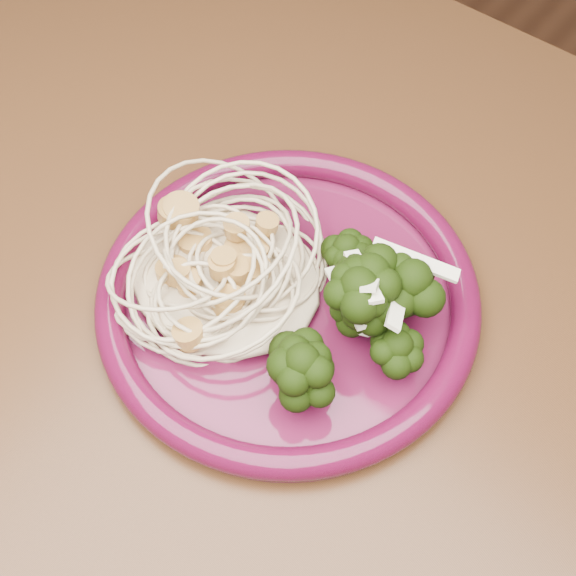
# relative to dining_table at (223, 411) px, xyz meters

# --- Properties ---
(dining_table) EXTENTS (1.20, 0.80, 0.75)m
(dining_table) POSITION_rel_dining_table_xyz_m (0.00, 0.00, 0.00)
(dining_table) COLOR #472814
(dining_table) RESTS_ON ground
(dinner_plate) EXTENTS (0.33, 0.33, 0.02)m
(dinner_plate) POSITION_rel_dining_table_xyz_m (0.02, 0.06, 0.11)
(dinner_plate) COLOR #4D0E2A
(dinner_plate) RESTS_ON dining_table
(spaghetti_pile) EXTENTS (0.17, 0.16, 0.03)m
(spaghetti_pile) POSITION_rel_dining_table_xyz_m (-0.02, 0.04, 0.12)
(spaghetti_pile) COLOR #C5B38E
(spaghetti_pile) RESTS_ON dinner_plate
(scallop_cluster) EXTENTS (0.15, 0.15, 0.04)m
(scallop_cluster) POSITION_rel_dining_table_xyz_m (-0.02, 0.04, 0.15)
(scallop_cluster) COLOR #BC8E46
(scallop_cluster) RESTS_ON spaghetti_pile
(broccoli_pile) EXTENTS (0.13, 0.17, 0.05)m
(broccoli_pile) POSITION_rel_dining_table_xyz_m (0.07, 0.07, 0.13)
(broccoli_pile) COLOR black
(broccoli_pile) RESTS_ON dinner_plate
(onion_garnish) EXTENTS (0.09, 0.11, 0.05)m
(onion_garnish) POSITION_rel_dining_table_xyz_m (0.07, 0.07, 0.16)
(onion_garnish) COLOR white
(onion_garnish) RESTS_ON broccoli_pile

